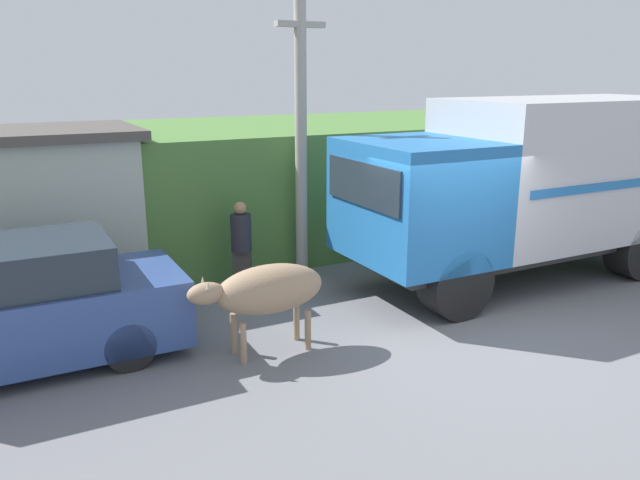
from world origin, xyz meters
TOP-DOWN VIEW (x-y plane):
  - ground_plane at (0.00, 0.00)m, footprint 60.00×60.00m
  - hillside_embankment at (0.00, 6.47)m, footprint 32.00×5.53m
  - cargo_truck at (2.53, 1.36)m, footprint 6.86×2.47m
  - brown_cow at (-3.03, 0.59)m, footprint 1.91×0.67m
  - parked_suv at (-6.20, 1.69)m, footprint 4.56×1.79m
  - pedestrian_on_hill at (-2.47, 3.06)m, footprint 0.48×0.48m
  - utility_pole at (-1.19, 3.32)m, footprint 0.90×0.21m

SIDE VIEW (x-z plane):
  - ground_plane at x=0.00m, z-range 0.00..0.00m
  - parked_suv at x=-6.20m, z-range -0.03..1.63m
  - pedestrian_on_hill at x=-2.47m, z-range 0.07..1.68m
  - brown_cow at x=-3.03m, z-range 0.28..1.52m
  - hillside_embankment at x=0.00m, z-range 0.00..2.59m
  - cargo_truck at x=2.53m, z-range 0.19..3.47m
  - utility_pole at x=-1.19m, z-range 0.12..5.26m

